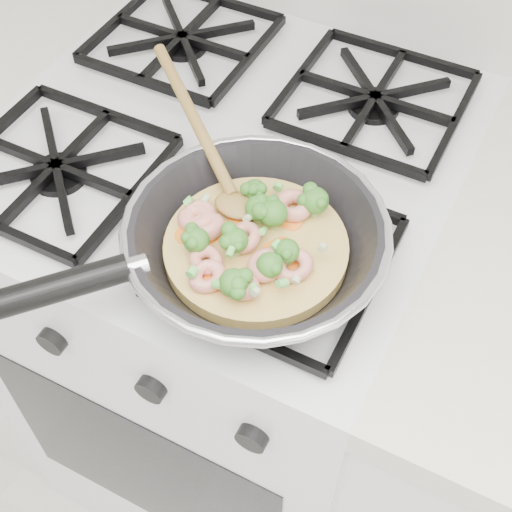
% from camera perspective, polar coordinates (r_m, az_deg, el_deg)
% --- Properties ---
extents(stove, '(0.60, 0.60, 0.92)m').
position_cam_1_polar(stove, '(1.27, -1.94, -5.62)').
color(stove, white).
rests_on(stove, ground).
extents(skillet, '(0.38, 0.44, 0.09)m').
position_cam_1_polar(skillet, '(0.74, -0.54, 1.18)').
color(skillet, black).
rests_on(skillet, stove).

